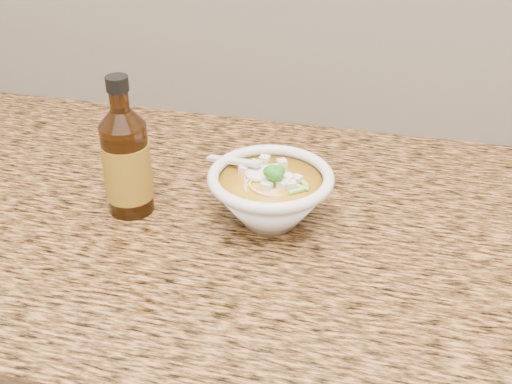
# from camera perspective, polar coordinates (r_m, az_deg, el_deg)

# --- Properties ---
(counter_slab) EXTENTS (4.00, 0.68, 0.04)m
(counter_slab) POSITION_cam_1_polar(r_m,az_deg,el_deg) (0.89, 7.09, -4.20)
(counter_slab) COLOR #A66E3D
(counter_slab) RESTS_ON cabinet
(soup_bowl) EXTENTS (0.19, 0.17, 0.09)m
(soup_bowl) POSITION_cam_1_polar(r_m,az_deg,el_deg) (0.86, 1.27, -0.37)
(soup_bowl) COLOR silver
(soup_bowl) RESTS_ON counter_slab
(hot_sauce_bottle) EXTENTS (0.08, 0.08, 0.20)m
(hot_sauce_bottle) POSITION_cam_1_polar(r_m,az_deg,el_deg) (0.89, -11.42, 2.58)
(hot_sauce_bottle) COLOR #361A07
(hot_sauce_bottle) RESTS_ON counter_slab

